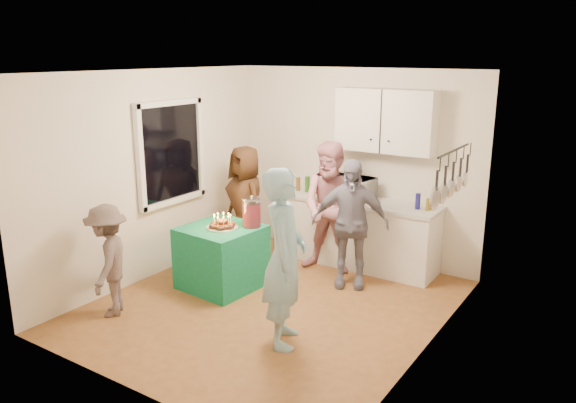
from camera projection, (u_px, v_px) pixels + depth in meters
The scene contains 19 objects.
floor at pixel (271, 305), 6.39m from camera, with size 4.00×4.00×0.00m, color brown.
ceiling at pixel (269, 72), 5.72m from camera, with size 4.00×4.00×0.00m, color white.
back_wall at pixel (354, 165), 7.67m from camera, with size 3.60×3.60×0.00m, color silver.
left_wall at pixel (152, 176), 7.01m from camera, with size 4.00×4.00×0.00m, color silver.
right_wall at pixel (432, 222), 5.10m from camera, with size 4.00×4.00×0.00m, color silver.
window_night at pixel (170, 153), 7.17m from camera, with size 0.04×1.00×1.20m, color black.
counter at pixel (355, 234), 7.55m from camera, with size 2.20×0.58×0.86m, color white.
countertop at pixel (356, 201), 7.43m from camera, with size 2.24×0.62×0.05m, color beige.
upper_cabinet at pixel (386, 121), 7.12m from camera, with size 1.30×0.30×0.80m, color white.
pot_rack at pixel (450, 175), 5.63m from camera, with size 0.12×1.00×0.60m, color black.
microwave at pixel (353, 188), 7.41m from camera, with size 0.53×0.36×0.29m, color white.
party_table at pixel (222, 257), 6.83m from camera, with size 0.85×0.85×0.76m, color #127A4B.
donut_cake at pixel (222, 221), 6.68m from camera, with size 0.38×0.38×0.18m, color #381C0C, non-canonical shape.
punch_jar at pixel (252, 213), 6.72m from camera, with size 0.22×0.22×0.34m, color red.
man_birthday at pixel (284, 258), 5.38m from camera, with size 0.65×0.42×1.77m, color #8CB9CC.
woman_back_left at pixel (246, 204), 7.64m from camera, with size 0.78×0.51×1.59m, color brown.
woman_back_center at pixel (332, 208), 7.19m from camera, with size 0.83×0.65×1.72m, color #CF6C85.
woman_back_right at pixel (350, 223), 6.76m from camera, with size 0.93×0.39×1.59m, color black.
child_near_left at pixel (108, 261), 6.05m from camera, with size 0.80×0.46×1.24m, color #4E413F.
Camera 1 is at (3.38, -4.80, 2.80)m, focal length 35.00 mm.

